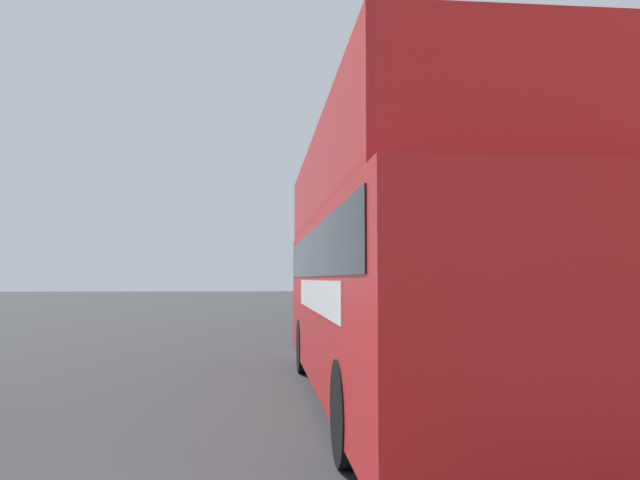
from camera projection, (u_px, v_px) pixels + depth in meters
The scene contains 7 objects.
ground_plane at pixel (216, 329), 24.08m from camera, with size 144.00×144.00×0.00m, color #333335.
sidewalk at pixel (428, 332), 21.68m from camera, with size 3.43×108.00×0.14m.
brick_terrace_rear at pixel (522, 200), 25.40m from camera, with size 6.00×18.72×10.27m.
tour_bus at pixel (389, 285), 9.89m from camera, with size 2.70×10.80×4.13m.
parked_car_ahead_of_bus at pixel (357, 319), 18.80m from camera, with size 1.92×3.95×1.57m.
lamp_post_second at pixel (430, 229), 17.07m from camera, with size 0.35×0.35×4.58m.
litter_bin at pixel (629, 360), 9.64m from camera, with size 0.48×0.48×1.03m.
Camera 1 is at (2.16, -3.49, 1.94)m, focal length 35.00 mm.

